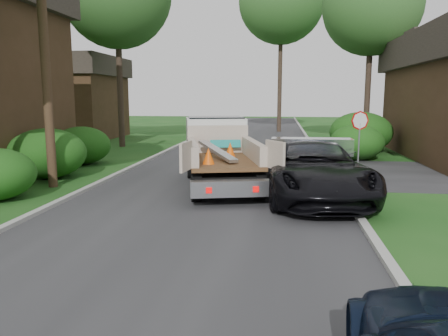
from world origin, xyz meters
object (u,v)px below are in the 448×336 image
house_left_far (66,96)px  tree_right_far (372,6)px  tree_center_far (281,1)px  flatbed_truck (218,147)px  stop_sign (360,129)px  black_pickup (312,169)px  utility_pole (43,29)px

house_left_far → tree_right_far: tree_right_far is taller
tree_center_far → house_left_far: bearing=-152.7°
tree_right_far → flatbed_truck: 17.01m
stop_sign → tree_center_far: tree_center_far is taller
stop_sign → flatbed_truck: stop_sign is taller
stop_sign → black_pickup: stop_sign is taller
house_left_far → flatbed_truck: bearing=-48.9°
tree_right_far → house_left_far: bearing=174.6°
tree_right_far → tree_center_far: size_ratio=0.79×
house_left_far → tree_right_far: size_ratio=0.66×
flatbed_truck → black_pickup: bearing=-47.4°
utility_pole → house_left_far: utility_pole is taller
house_left_far → flatbed_truck: (13.44, -15.41, -1.81)m
tree_center_far → black_pickup: tree_center_far is taller
house_left_far → tree_center_far: size_ratio=0.52×
tree_center_far → tree_right_far: bearing=-61.2°
stop_sign → tree_right_far: tree_right_far is taller
tree_right_far → tree_center_far: (-5.50, 10.00, 2.50)m
stop_sign → flatbed_truck: 5.81m
stop_sign → house_left_far: 22.81m
flatbed_truck → black_pickup: (3.13, -2.09, -0.38)m
tree_center_far → black_pickup: bearing=-87.6°
tree_right_far → black_pickup: bearing=-105.9°
utility_pole → flatbed_truck: 6.89m
utility_pole → tree_center_far: bearing=73.4°
stop_sign → flatbed_truck: size_ratio=0.39×
black_pickup → utility_pole: bearing=169.0°
house_left_far → black_pickup: size_ratio=1.22×
utility_pole → tree_center_far: tree_center_far is taller
house_left_far → black_pickup: house_left_far is taller
flatbed_truck → utility_pole: bearing=-177.2°
tree_right_far → tree_center_far: 11.68m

